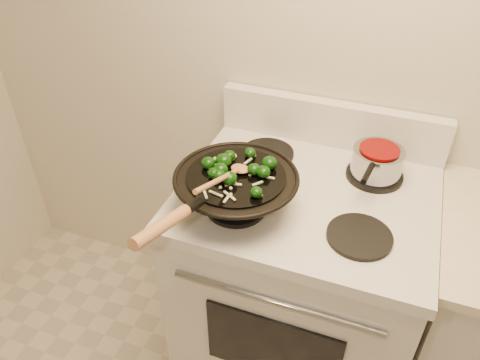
% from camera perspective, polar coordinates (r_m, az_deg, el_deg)
% --- Properties ---
extents(stove, '(0.78, 0.67, 1.08)m').
position_cam_1_polar(stove, '(1.77, 7.02, -12.81)').
color(stove, silver).
rests_on(stove, ground).
extents(wok, '(0.36, 0.59, 0.20)m').
position_cam_1_polar(wok, '(1.33, -0.57, -1.16)').
color(wok, black).
rests_on(wok, stove).
extents(stirfry, '(0.21, 0.25, 0.04)m').
position_cam_1_polar(stirfry, '(1.31, -0.44, 1.45)').
color(stirfry, black).
rests_on(stirfry, wok).
extents(wooden_spoon, '(0.07, 0.25, 0.09)m').
position_cam_1_polar(wooden_spoon, '(1.26, -1.43, 0.62)').
color(wooden_spoon, '#AB6F43').
rests_on(wooden_spoon, wok).
extents(saucepan, '(0.16, 0.26, 0.09)m').
position_cam_1_polar(saucepan, '(1.53, 16.36, 2.16)').
color(saucepan, gray).
rests_on(saucepan, stove).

